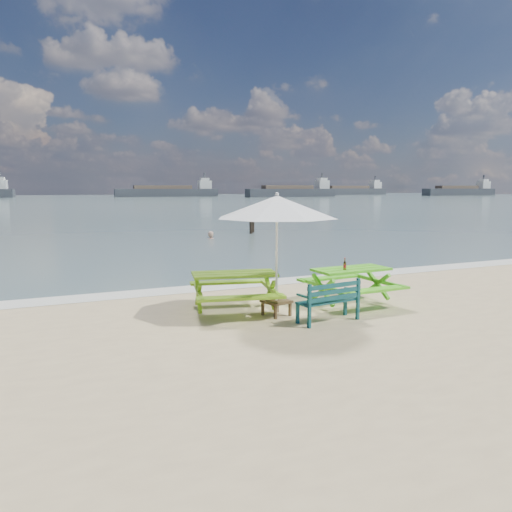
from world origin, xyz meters
name	(u,v)px	position (x,y,z in m)	size (l,w,h in m)	color
sea	(64,202)	(0.00, 85.00, 0.00)	(300.00, 300.00, 0.00)	slate
foam_strip	(240,285)	(0.00, 4.60, 0.01)	(22.00, 0.90, 0.01)	silver
picnic_table_left	(235,293)	(-1.18, 1.99, 0.40)	(2.11, 2.26, 0.83)	#7DB91C
picnic_table_right	(351,287)	(1.45, 1.58, 0.39)	(1.77, 1.95, 0.81)	#4DBC1C
park_bench	(328,309)	(0.20, 0.54, 0.24)	(1.32, 0.59, 0.79)	#104043
side_table	(276,307)	(-0.52, 1.35, 0.17)	(0.60, 0.60, 0.32)	brown
patio_umbrella	(277,207)	(-0.52, 1.35, 2.21)	(3.01, 3.01, 2.43)	silver
beer_bottle	(345,266)	(1.19, 1.46, 0.90)	(0.07, 0.07, 0.26)	#8A5514
swimmer	(210,248)	(3.20, 16.41, -0.48)	(0.71, 0.58, 1.69)	tan
mooring_pilings	(252,226)	(6.34, 18.33, 0.39)	(0.56, 0.76, 1.25)	black
cargo_ships	(265,192)	(55.42, 121.58, 1.18)	(160.40, 31.91, 4.40)	#35393F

